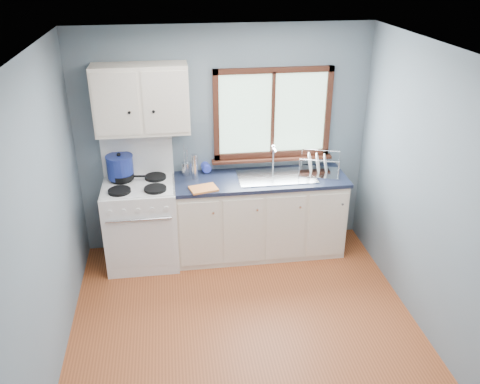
{
  "coord_description": "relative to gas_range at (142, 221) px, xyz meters",
  "views": [
    {
      "loc": [
        -0.57,
        -3.47,
        3.16
      ],
      "look_at": [
        0.05,
        0.9,
        1.05
      ],
      "focal_mm": 38.0,
      "sensor_mm": 36.0,
      "label": 1
    }
  ],
  "objects": [
    {
      "name": "wall_right",
      "position": [
        2.56,
        -1.47,
        0.76
      ],
      "size": [
        0.02,
        3.6,
        2.5
      ],
      "primitive_type": "cube",
      "color": "slate",
      "rests_on": "ground"
    },
    {
      "name": "wall_left",
      "position": [
        -0.66,
        -1.47,
        0.76
      ],
      "size": [
        0.02,
        3.6,
        2.5
      ],
      "primitive_type": "cube",
      "color": "slate",
      "rests_on": "ground"
    },
    {
      "name": "stockpot",
      "position": [
        -0.18,
        0.15,
        0.59
      ],
      "size": [
        0.38,
        0.38,
        0.28
      ],
      "rotation": [
        0.0,
        0.0,
        0.41
      ],
      "color": "navy",
      "rests_on": "gas_range"
    },
    {
      "name": "utensil_crock",
      "position": [
        0.52,
        0.22,
        0.5
      ],
      "size": [
        0.14,
        0.14,
        0.36
      ],
      "rotation": [
        0.0,
        0.0,
        0.27
      ],
      "color": "silver",
      "rests_on": "countertop"
    },
    {
      "name": "base_cabinets",
      "position": [
        1.31,
        0.02,
        -0.08
      ],
      "size": [
        1.85,
        0.6,
        0.88
      ],
      "color": "silver",
      "rests_on": "floor"
    },
    {
      "name": "thermos",
      "position": [
        0.6,
        0.1,
        0.57
      ],
      "size": [
        0.07,
        0.07,
        0.28
      ],
      "primitive_type": "cylinder",
      "rotation": [
        0.0,
        0.0,
        -0.17
      ],
      "color": "silver",
      "rests_on": "countertop"
    },
    {
      "name": "countertop",
      "position": [
        1.31,
        0.02,
        0.41
      ],
      "size": [
        1.89,
        0.64,
        0.04
      ],
      "primitive_type": "cube",
      "color": "black",
      "rests_on": "base_cabinets"
    },
    {
      "name": "floor",
      "position": [
        0.95,
        -1.47,
        -0.5
      ],
      "size": [
        3.2,
        3.6,
        0.02
      ],
      "primitive_type": "cube",
      "color": "#A55027",
      "rests_on": "ground"
    },
    {
      "name": "dish_towel",
      "position": [
        0.67,
        -0.19,
        0.44
      ],
      "size": [
        0.31,
        0.26,
        0.02
      ],
      "primitive_type": "cube",
      "rotation": [
        0.0,
        0.0,
        0.24
      ],
      "color": "orange",
      "rests_on": "countertop"
    },
    {
      "name": "skillet",
      "position": [
        -0.16,
        0.12,
        0.49
      ],
      "size": [
        0.38,
        0.27,
        0.05
      ],
      "rotation": [
        0.0,
        0.0,
        -0.13
      ],
      "color": "black",
      "rests_on": "gas_range"
    },
    {
      "name": "gas_range",
      "position": [
        0.0,
        0.0,
        0.0
      ],
      "size": [
        0.76,
        0.69,
        1.36
      ],
      "color": "white",
      "rests_on": "floor"
    },
    {
      "name": "soap_bottle",
      "position": [
        0.75,
        0.2,
        0.57
      ],
      "size": [
        0.12,
        0.12,
        0.28
      ],
      "primitive_type": "imported",
      "rotation": [
        0.0,
        0.0,
        0.13
      ],
      "color": "#2E3DBC",
      "rests_on": "countertop"
    },
    {
      "name": "sink",
      "position": [
        1.49,
        0.02,
        0.37
      ],
      "size": [
        0.84,
        0.46,
        0.44
      ],
      "color": "silver",
      "rests_on": "countertop"
    },
    {
      "name": "ceiling",
      "position": [
        0.95,
        -1.47,
        2.02
      ],
      "size": [
        3.2,
        3.6,
        0.02
      ],
      "primitive_type": "cube",
      "color": "white",
      "rests_on": "wall_back"
    },
    {
      "name": "window",
      "position": [
        1.48,
        0.3,
        0.98
      ],
      "size": [
        1.36,
        0.1,
        1.03
      ],
      "color": "#9EC6A8",
      "rests_on": "wall_back"
    },
    {
      "name": "dish_rack",
      "position": [
        1.97,
        0.06,
        0.49
      ],
      "size": [
        0.53,
        0.46,
        0.23
      ],
      "rotation": [
        0.0,
        0.0,
        -0.34
      ],
      "color": "silver",
      "rests_on": "countertop"
    },
    {
      "name": "upper_cabinets",
      "position": [
        0.1,
        0.15,
        1.31
      ],
      "size": [
        0.95,
        0.35,
        0.7
      ],
      "color": "silver",
      "rests_on": "wall_back"
    },
    {
      "name": "wall_back",
      "position": [
        0.95,
        0.34,
        0.76
      ],
      "size": [
        3.2,
        0.02,
        2.5
      ],
      "primitive_type": "cube",
      "color": "slate",
      "rests_on": "ground"
    }
  ]
}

